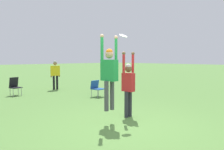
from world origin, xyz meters
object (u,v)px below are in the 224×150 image
object	(u,v)px
person_defending	(128,83)
camping_chair_1	(15,85)
person_spectator_near	(55,72)
person_jumping	(109,71)
camping_chair_0	(97,87)
frisbee	(123,36)

from	to	relation	value
person_defending	camping_chair_1	size ratio (longest dim) A/B	2.28
person_defending	person_spectator_near	xyz separation A→B (m)	(1.45, 6.82, -0.05)
person_jumping	person_spectator_near	bearing A→B (deg)	-23.99
camping_chair_0	camping_chair_1	bearing A→B (deg)	-56.38
frisbee	person_defending	bearing A→B (deg)	10.65
frisbee	camping_chair_1	xyz separation A→B (m)	(-0.68, 6.49, -1.95)
frisbee	camping_chair_0	distance (m)	4.45
person_jumping	frisbee	world-z (taller)	frisbee
camping_chair_1	person_spectator_near	size ratio (longest dim) A/B	0.53
camping_chair_0	person_spectator_near	bearing A→B (deg)	-94.03
frisbee	camping_chair_0	world-z (taller)	frisbee
camping_chair_0	camping_chair_1	world-z (taller)	camping_chair_1
person_defending	frisbee	world-z (taller)	frisbee
person_jumping	person_spectator_near	distance (m)	7.30
frisbee	camping_chair_0	size ratio (longest dim) A/B	0.32
person_defending	camping_chair_0	size ratio (longest dim) A/B	2.65
person_jumping	person_defending	bearing A→B (deg)	-90.00
person_jumping	camping_chair_0	size ratio (longest dim) A/B	2.73
person_defending	person_spectator_near	size ratio (longest dim) A/B	1.20
person_jumping	person_defending	world-z (taller)	person_jumping
camping_chair_1	camping_chair_0	bearing A→B (deg)	117.90
person_jumping	person_defending	distance (m)	0.97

